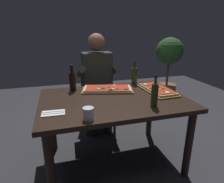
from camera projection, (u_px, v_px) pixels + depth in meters
name	position (u px, v px, depth m)	size (l,w,h in m)	color
ground_plane	(113.00, 161.00, 2.10)	(6.40, 6.40, 0.00)	#2D2D33
dining_table	(113.00, 107.00, 1.89)	(1.40, 0.96, 0.74)	black
pizza_rectangular_front	(107.00, 89.00, 2.06)	(0.59, 0.37, 0.05)	brown
pizza_rectangular_left	(157.00, 90.00, 2.05)	(0.27, 0.51, 0.05)	olive
wine_bottle_dark	(72.00, 81.00, 2.05)	(0.07, 0.07, 0.28)	black
oil_bottle_amber	(134.00, 76.00, 2.29)	(0.07, 0.07, 0.28)	#233819
vinegar_bottle_green	(155.00, 95.00, 1.63)	(0.06, 0.06, 0.28)	#233819
tumbler_near_camera	(88.00, 114.00, 1.41)	(0.08, 0.08, 0.10)	silver
napkin_cutlery_set	(53.00, 113.00, 1.52)	(0.18, 0.12, 0.01)	white
diner_chair	(97.00, 94.00, 2.72)	(0.44, 0.44, 0.87)	#3D2B1E
seated_diner	(98.00, 79.00, 2.53)	(0.53, 0.41, 1.33)	#23232D
potted_plant_corner	(169.00, 62.00, 3.63)	(0.51, 0.51, 1.23)	#846042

